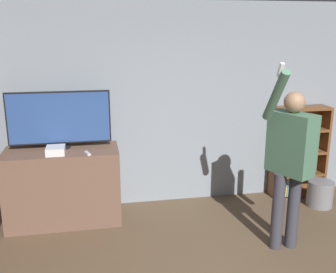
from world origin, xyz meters
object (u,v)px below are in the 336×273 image
at_px(game_console, 56,150).
at_px(waste_bin, 320,194).
at_px(bookshelf, 294,152).
at_px(television, 59,119).
at_px(person, 290,156).

xyz_separation_m(game_console, waste_bin, (3.44, -0.05, -0.80)).
bearing_deg(bookshelf, television, -177.62).
bearing_deg(waste_bin, game_console, 179.21).
distance_m(television, waste_bin, 3.58).
bearing_deg(bookshelf, waste_bin, -64.06).
bearing_deg(game_console, waste_bin, -0.79).
relative_size(television, waste_bin, 3.47).
relative_size(game_console, person, 0.11).
bearing_deg(game_console, person, -21.24).
xyz_separation_m(bookshelf, person, (-0.78, -1.32, 0.41)).
xyz_separation_m(television, bookshelf, (3.19, 0.13, -0.64)).
distance_m(bookshelf, waste_bin, 0.66).
bearing_deg(game_console, bookshelf, 6.54).
height_order(bookshelf, waste_bin, bookshelf).
distance_m(game_console, person, 2.63).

